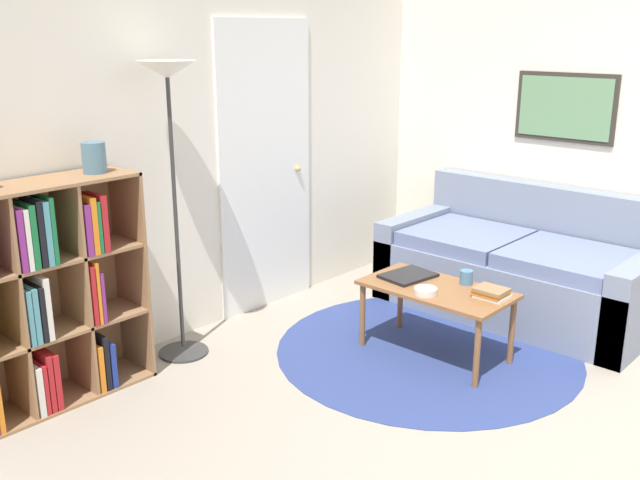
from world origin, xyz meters
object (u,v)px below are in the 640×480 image
bowl (426,291)px  bookshelf (29,300)px  couch (522,270)px  floor_lamp (169,113)px  coffee_table (436,295)px  vase_on_shelf (94,158)px  laptop (408,276)px  cup (466,277)px

bowl → bookshelf: bearing=145.8°
couch → bowl: size_ratio=13.72×
bookshelf → floor_lamp: 1.27m
floor_lamp → coffee_table: floor_lamp is taller
floor_lamp → vase_on_shelf: 0.51m
bookshelf → laptop: bearing=-26.1°
bookshelf → cup: (2.12, -1.31, -0.12)m
floor_lamp → bowl: 1.81m
vase_on_shelf → couch: bearing=-25.7°
coffee_table → cup: (0.17, -0.10, 0.10)m
bookshelf → cup: bearing=-31.7°
couch → vase_on_shelf: vase_on_shelf is taller
couch → laptop: couch is taller
floor_lamp → bowl: (0.89, -1.19, -1.03)m
bookshelf → vase_on_shelf: bearing=0.1°
coffee_table → laptop: (0.03, 0.24, 0.06)m
bookshelf → coffee_table: bearing=-31.9°
vase_on_shelf → floor_lamp: bearing=-5.3°
floor_lamp → cup: (1.21, -1.27, -1.00)m
bowl → couch: bearing=-0.6°
bookshelf → floor_lamp: (0.91, -0.04, 0.88)m
bowl → cup: size_ratio=1.54×
laptop → floor_lamp: bearing=139.0°
laptop → bowl: bearing=-125.1°
bookshelf → coffee_table: size_ratio=1.34×
coffee_table → vase_on_shelf: size_ratio=5.44×
cup → bowl: bearing=164.9°
bowl → floor_lamp: bearing=127.0°
coffee_table → vase_on_shelf: (-1.51, 1.21, 0.90)m
laptop → coffee_table: bearing=-98.3°
cup → bookshelf: bearing=148.3°
bookshelf → floor_lamp: bearing=-2.7°
coffee_table → cup: 0.22m
couch → cup: couch is taller
cup → vase_on_shelf: vase_on_shelf is taller
bowl → vase_on_shelf: (-1.37, 1.23, 0.83)m
floor_lamp → vase_on_shelf: bearing=174.7°
bookshelf → laptop: bookshelf is taller
couch → bookshelf: bearing=157.7°
floor_lamp → couch: (2.11, -1.20, -1.20)m
vase_on_shelf → bookshelf: bearing=-179.9°
bowl → cup: cup is taller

